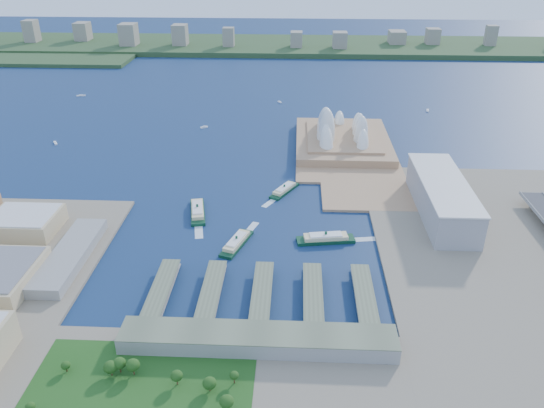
# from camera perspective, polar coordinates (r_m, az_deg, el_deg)

# --- Properties ---
(ground) EXTENTS (3000.00, 3000.00, 0.00)m
(ground) POSITION_cam_1_polar(r_m,az_deg,el_deg) (509.38, -2.11, -4.94)
(ground) COLOR #0E2441
(ground) RESTS_ON ground
(east_land) EXTENTS (240.00, 500.00, 3.00)m
(east_land) POSITION_cam_1_polar(r_m,az_deg,el_deg) (506.92, 25.82, -8.03)
(east_land) COLOR gray
(east_land) RESTS_ON ground
(peninsula) EXTENTS (135.00, 220.00, 3.00)m
(peninsula) POSITION_cam_1_polar(r_m,az_deg,el_deg) (743.18, 7.87, 5.75)
(peninsula) COLOR #A8805B
(peninsula) RESTS_ON ground
(far_shore) EXTENTS (2200.00, 260.00, 12.00)m
(far_shore) POSITION_cam_1_polar(r_m,az_deg,el_deg) (1434.26, 1.20, 16.67)
(far_shore) COLOR #2D4926
(far_shore) RESTS_ON ground
(opera_house) EXTENTS (134.00, 180.00, 58.00)m
(opera_house) POSITION_cam_1_polar(r_m,az_deg,el_deg) (751.24, 7.72, 8.48)
(opera_house) COLOR white
(opera_house) RESTS_ON peninsula
(toaster_building) EXTENTS (45.00, 155.00, 35.00)m
(toaster_building) POSITION_cam_1_polar(r_m,az_deg,el_deg) (588.56, 17.81, 0.66)
(toaster_building) COLOR gray
(toaster_building) RESTS_ON east_land
(ferry_wharves) EXTENTS (184.00, 90.00, 9.30)m
(ferry_wharves) POSITION_cam_1_polar(r_m,az_deg,el_deg) (444.25, -1.08, -9.65)
(ferry_wharves) COLOR #5A634B
(ferry_wharves) RESTS_ON ground
(terminal_building) EXTENTS (200.00, 28.00, 12.00)m
(terminal_building) POSITION_cam_1_polar(r_m,az_deg,el_deg) (395.15, -1.52, -14.39)
(terminal_building) COLOR gray
(terminal_building) RESTS_ON south_land
(park) EXTENTS (150.00, 110.00, 16.00)m
(park) POSITION_cam_1_polar(r_m,az_deg,el_deg) (367.55, -14.63, -19.06)
(park) COLOR #194714
(park) RESTS_ON south_land
(far_skyline) EXTENTS (1900.00, 140.00, 55.00)m
(far_skyline) POSITION_cam_1_polar(r_m,az_deg,el_deg) (1408.70, 1.18, 17.86)
(far_skyline) COLOR gray
(far_skyline) RESTS_ON far_shore
(ferry_a) EXTENTS (25.70, 59.38, 10.90)m
(ferry_a) POSITION_cam_1_polar(r_m,az_deg,el_deg) (575.26, -8.02, -0.54)
(ferry_a) COLOR #0E3921
(ferry_a) RESTS_ON ground
(ferry_b) EXTENTS (34.55, 48.79, 9.24)m
(ferry_b) POSITION_cam_1_polar(r_m,az_deg,el_deg) (617.56, 1.34, 1.70)
(ferry_b) COLOR #0E3921
(ferry_b) RESTS_ON ground
(ferry_c) EXTENTS (29.49, 54.28, 9.97)m
(ferry_c) POSITION_cam_1_polar(r_m,az_deg,el_deg) (514.63, -3.83, -3.97)
(ferry_c) COLOR #0E3921
(ferry_c) RESTS_ON ground
(ferry_d) EXTENTS (58.50, 22.74, 10.78)m
(ferry_d) POSITION_cam_1_polar(r_m,az_deg,el_deg) (522.07, 5.80, -3.51)
(ferry_d) COLOR #0E3921
(ferry_d) RESTS_ON ground
(boat_a) EXTENTS (10.34, 13.68, 2.69)m
(boat_a) POSITION_cam_1_polar(r_m,az_deg,el_deg) (824.88, -22.28, 6.12)
(boat_a) COLOR white
(boat_a) RESTS_ON ground
(boat_b) EXTENTS (11.66, 9.41, 3.05)m
(boat_b) POSITION_cam_1_polar(r_m,az_deg,el_deg) (834.45, -7.31, 8.23)
(boat_b) COLOR white
(boat_b) RESTS_ON ground
(boat_c) EXTENTS (6.67, 13.99, 3.03)m
(boat_c) POSITION_cam_1_polar(r_m,az_deg,el_deg) (946.44, 16.40, 9.65)
(boat_c) COLOR white
(boat_c) RESTS_ON ground
(boat_d) EXTENTS (16.23, 7.16, 2.68)m
(boat_d) POSITION_cam_1_polar(r_m,az_deg,el_deg) (1056.80, -19.86, 10.93)
(boat_d) COLOR white
(boat_d) RESTS_ON ground
(boat_e) EXTENTS (8.35, 10.11, 2.47)m
(boat_e) POSITION_cam_1_polar(r_m,az_deg,el_deg) (957.51, 0.83, 10.93)
(boat_e) COLOR white
(boat_e) RESTS_ON ground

